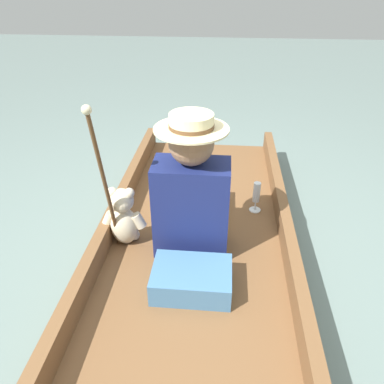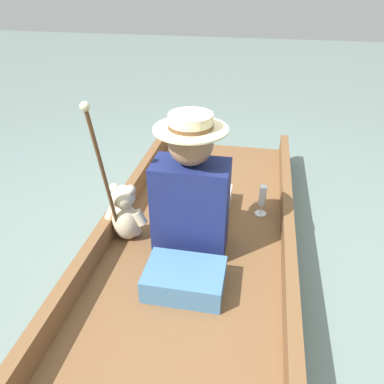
{
  "view_description": "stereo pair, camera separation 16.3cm",
  "coord_description": "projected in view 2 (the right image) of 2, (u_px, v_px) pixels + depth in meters",
  "views": [
    {
      "loc": [
        0.13,
        -1.59,
        1.47
      ],
      "look_at": [
        -0.02,
        0.08,
        0.46
      ],
      "focal_mm": 35.0,
      "sensor_mm": 36.0,
      "label": 1
    },
    {
      "loc": [
        0.29,
        -1.57,
        1.47
      ],
      "look_at": [
        -0.02,
        0.08,
        0.46
      ],
      "focal_mm": 35.0,
      "sensor_mm": 36.0,
      "label": 2
    }
  ],
  "objects": [
    {
      "name": "ground_plane",
      "position": [
        194.0,
        267.0,
        2.13
      ],
      "size": [
        16.0,
        16.0,
        0.0
      ],
      "primitive_type": "plane",
      "color": "slate"
    },
    {
      "name": "punt_boat",
      "position": [
        194.0,
        258.0,
        2.09
      ],
      "size": [
        1.07,
        2.92,
        0.25
      ],
      "color": "brown",
      "rests_on": "ground_plane"
    },
    {
      "name": "seat_cushion",
      "position": [
        185.0,
        279.0,
        1.81
      ],
      "size": [
        0.38,
        0.27,
        0.12
      ],
      "color": "teal",
      "rests_on": "punt_boat"
    },
    {
      "name": "seated_person",
      "position": [
        193.0,
        195.0,
        2.02
      ],
      "size": [
        0.39,
        0.73,
        0.78
      ],
      "rotation": [
        0.0,
        0.0,
        0.11
      ],
      "color": "white",
      "rests_on": "punt_boat"
    },
    {
      "name": "teddy_bear",
      "position": [
        125.0,
        214.0,
        2.09
      ],
      "size": [
        0.25,
        0.15,
        0.36
      ],
      "color": "beige",
      "rests_on": "punt_boat"
    },
    {
      "name": "wine_glass",
      "position": [
        262.0,
        198.0,
        2.32
      ],
      "size": [
        0.07,
        0.07,
        0.2
      ],
      "color": "silver",
      "rests_on": "punt_boat"
    },
    {
      "name": "walking_cane",
      "position": [
        102.0,
        170.0,
        1.81
      ],
      "size": [
        0.04,
        0.23,
        0.88
      ],
      "color": "brown",
      "rests_on": "punt_boat"
    }
  ]
}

